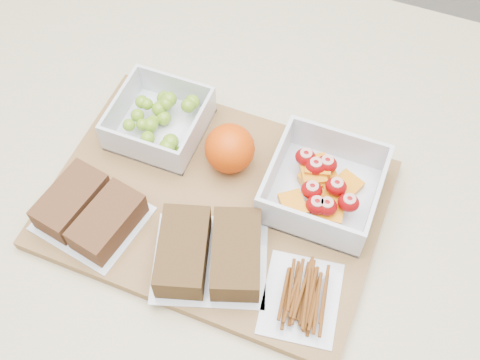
{
  "coord_description": "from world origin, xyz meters",
  "views": [
    {
      "loc": [
        0.16,
        -0.37,
        1.59
      ],
      "look_at": [
        0.01,
        0.01,
        0.93
      ],
      "focal_mm": 45.0,
      "sensor_mm": 36.0,
      "label": 1
    }
  ],
  "objects": [
    {
      "name": "counter",
      "position": [
        0.0,
        0.0,
        0.45
      ],
      "size": [
        1.2,
        0.9,
        0.9
      ],
      "primitive_type": "cube",
      "color": "beige",
      "rests_on": "ground"
    },
    {
      "name": "cutting_board",
      "position": [
        -0.01,
        -0.02,
        0.91
      ],
      "size": [
        0.42,
        0.3,
        0.02
      ],
      "primitive_type": "cube",
      "rotation": [
        0.0,
        0.0,
        -0.01
      ],
      "color": "olive",
      "rests_on": "counter"
    },
    {
      "name": "grape_container",
      "position": [
        -0.13,
        0.06,
        0.94
      ],
      "size": [
        0.12,
        0.12,
        0.05
      ],
      "color": "silver",
      "rests_on": "cutting_board"
    },
    {
      "name": "fruit_container",
      "position": [
        0.11,
        0.03,
        0.94
      ],
      "size": [
        0.14,
        0.14,
        0.06
      ],
      "color": "silver",
      "rests_on": "cutting_board"
    },
    {
      "name": "orange",
      "position": [
        -0.02,
        0.04,
        0.95
      ],
      "size": [
        0.07,
        0.07,
        0.07
      ],
      "primitive_type": "sphere",
      "color": "#DD4505",
      "rests_on": "cutting_board"
    },
    {
      "name": "sandwich_bag_left",
      "position": [
        -0.15,
        -0.1,
        0.93
      ],
      "size": [
        0.14,
        0.13,
        0.04
      ],
      "color": "silver",
      "rests_on": "cutting_board"
    },
    {
      "name": "sandwich_bag_center",
      "position": [
        0.01,
        -0.1,
        0.94
      ],
      "size": [
        0.17,
        0.16,
        0.04
      ],
      "color": "silver",
      "rests_on": "cutting_board"
    },
    {
      "name": "pretzel_bag",
      "position": [
        0.13,
        -0.11,
        0.93
      ],
      "size": [
        0.1,
        0.12,
        0.02
      ],
      "color": "silver",
      "rests_on": "cutting_board"
    }
  ]
}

